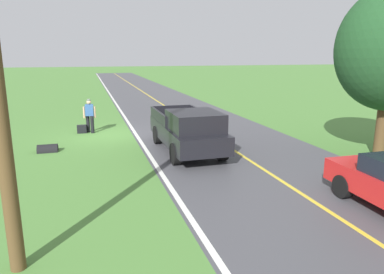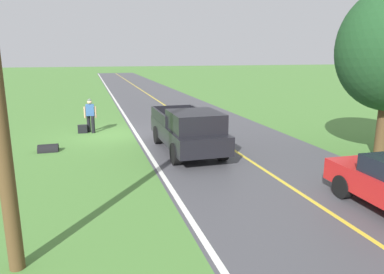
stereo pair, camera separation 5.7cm
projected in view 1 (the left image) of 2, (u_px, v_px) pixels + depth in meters
The scene contains 8 objects.
ground_plane at pixel (109, 135), 17.85m from camera, with size 200.00×200.00×0.00m, color #4C7F38.
road_surface at pixel (201, 129), 19.18m from camera, with size 7.41×120.00×0.00m, color #47474C.
lane_edge_line at pixel (135, 133), 18.20m from camera, with size 0.16×117.60×0.00m, color silver.
lane_centre_line at pixel (201, 129), 19.18m from camera, with size 0.14×117.60×0.00m, color gold.
hitchhiker_walking at pixel (90, 114), 18.17m from camera, with size 0.62×0.52×1.75m.
suitcase_carried at pixel (82, 129), 18.17m from camera, with size 0.20×0.46×0.43m, color black.
pickup_truck_passing at pixel (188, 129), 14.43m from camera, with size 2.14×5.42×1.82m.
drainage_culvert at pixel (48, 151), 14.81m from camera, with size 0.60×0.60×0.80m, color black.
Camera 1 is at (0.97, 17.86, 3.95)m, focal length 33.40 mm.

